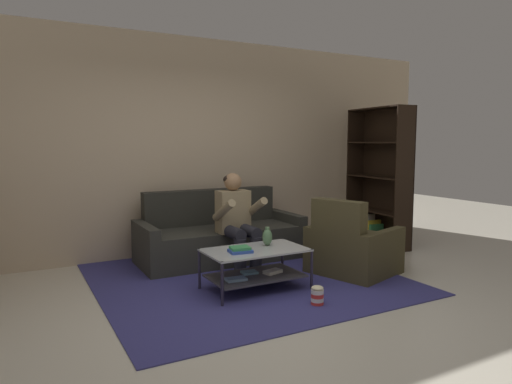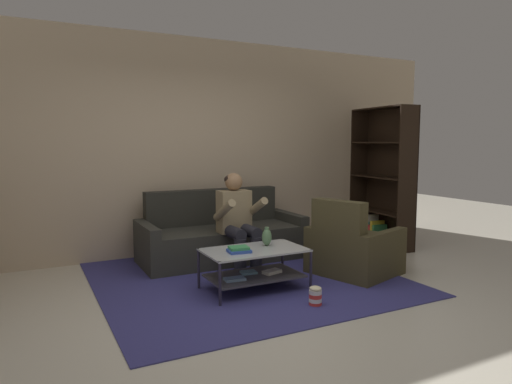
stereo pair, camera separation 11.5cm
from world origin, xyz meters
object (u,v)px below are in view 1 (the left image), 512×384
at_px(book_stack, 240,250).
at_px(bookshelf, 377,191).
at_px(person_seated_center, 237,217).
at_px(armchair, 352,249).
at_px(couch, 220,237).
at_px(coffee_table, 255,263).
at_px(popcorn_tub, 317,295).
at_px(vase, 267,237).

bearing_deg(book_stack, bookshelf, 21.50).
bearing_deg(person_seated_center, bookshelf, 6.95).
bearing_deg(armchair, couch, 130.08).
xyz_separation_m(person_seated_center, book_stack, (-0.37, -0.82, -0.17)).
relative_size(couch, coffee_table, 2.02).
bearing_deg(book_stack, person_seated_center, 65.69).
bearing_deg(coffee_table, book_stack, -167.47).
bearing_deg(popcorn_tub, couch, 93.54).
xyz_separation_m(person_seated_center, armchair, (1.09, -0.78, -0.34)).
height_order(book_stack, popcorn_tub, book_stack).
xyz_separation_m(person_seated_center, bookshelf, (2.47, 0.30, 0.15)).
relative_size(couch, vase, 10.50).
bearing_deg(bookshelf, popcorn_tub, -143.49).
xyz_separation_m(coffee_table, book_stack, (-0.19, -0.04, 0.17)).
relative_size(vase, book_stack, 0.83).
distance_m(book_stack, popcorn_tub, 0.87).
bearing_deg(couch, book_stack, -105.44).
height_order(couch, popcorn_tub, couch).
xyz_separation_m(coffee_table, armchair, (1.27, -0.00, 0.01)).
height_order(person_seated_center, bookshelf, bookshelf).
bearing_deg(bookshelf, person_seated_center, -173.05).
relative_size(bookshelf, armchair, 1.89).
bearing_deg(coffee_table, armchair, -0.09).
distance_m(coffee_table, popcorn_tub, 0.75).
height_order(couch, person_seated_center, person_seated_center).
distance_m(person_seated_center, popcorn_tub, 1.54).
bearing_deg(couch, person_seated_center, -90.00).
bearing_deg(book_stack, couch, 74.56).
relative_size(coffee_table, vase, 5.20).
bearing_deg(bookshelf, vase, -158.06).
bearing_deg(book_stack, coffee_table, 12.53).
xyz_separation_m(armchair, popcorn_tub, (-0.97, -0.66, -0.19)).
relative_size(book_stack, bookshelf, 0.12).
xyz_separation_m(couch, vase, (0.02, -1.21, 0.23)).
relative_size(vase, bookshelf, 0.10).
relative_size(coffee_table, book_stack, 4.32).
relative_size(couch, armchair, 1.96).
bearing_deg(popcorn_tub, coffee_table, 114.12).
bearing_deg(person_seated_center, vase, -88.72).
height_order(person_seated_center, armchair, person_seated_center).
height_order(bookshelf, popcorn_tub, bookshelf).
bearing_deg(vase, armchair, -4.73).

